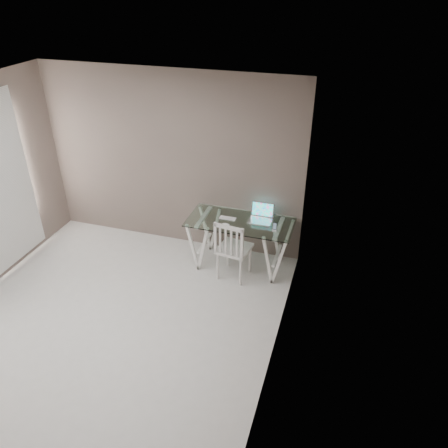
% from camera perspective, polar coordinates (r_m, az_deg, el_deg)
% --- Properties ---
extents(room, '(4.50, 4.52, 2.71)m').
position_cam_1_polar(room, '(4.71, -18.58, 2.03)').
color(room, beige).
rests_on(room, ground).
extents(desk, '(1.50, 0.70, 0.75)m').
position_cam_1_polar(desk, '(6.34, 2.09, -2.52)').
color(desk, silver).
rests_on(desk, ground).
extents(chair, '(0.48, 0.48, 0.94)m').
position_cam_1_polar(chair, '(5.99, 1.06, -3.14)').
color(chair, silver).
rests_on(chair, ground).
extents(laptop, '(0.33, 0.28, 0.23)m').
position_cam_1_polar(laptop, '(6.20, 4.88, 1.04)').
color(laptop, silver).
rests_on(laptop, desk).
extents(keyboard, '(0.25, 0.11, 0.01)m').
position_cam_1_polar(keyboard, '(6.22, 0.48, 0.75)').
color(keyboard, silver).
rests_on(keyboard, desk).
extents(mouse, '(0.11, 0.07, 0.04)m').
position_cam_1_polar(mouse, '(6.04, 0.21, -0.08)').
color(mouse, white).
rests_on(mouse, desk).
extents(phone_dock, '(0.06, 0.06, 0.12)m').
position_cam_1_polar(phone_dock, '(5.96, 6.63, -0.57)').
color(phone_dock, white).
rests_on(phone_dock, desk).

